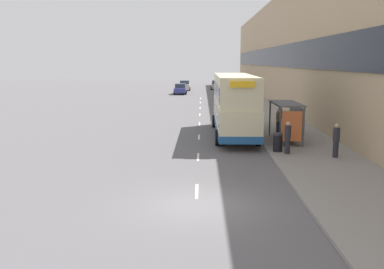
{
  "coord_description": "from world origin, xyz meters",
  "views": [
    {
      "loc": [
        0.19,
        -15.15,
        5.25
      ],
      "look_at": [
        -0.5,
        14.84,
        0.09
      ],
      "focal_mm": 40.0,
      "sensor_mm": 36.0,
      "label": 1
    }
  ],
  "objects_px": {
    "pedestrian_3": "(301,123)",
    "litter_bin": "(278,142)",
    "double_decker_bus_near": "(234,104)",
    "car_1": "(185,86)",
    "pedestrian_at_shelter": "(280,118)",
    "pedestrian_1": "(278,121)",
    "pedestrian_2": "(288,137)",
    "bus_shelter": "(290,115)",
    "car_0": "(180,89)",
    "pedestrian_4": "(336,140)",
    "car_2": "(216,85)"
  },
  "relations": [
    {
      "from": "pedestrian_3",
      "to": "litter_bin",
      "type": "relative_size",
      "value": 1.54
    },
    {
      "from": "double_decker_bus_near",
      "to": "car_1",
      "type": "height_order",
      "value": "double_decker_bus_near"
    },
    {
      "from": "pedestrian_at_shelter",
      "to": "pedestrian_1",
      "type": "xyz_separation_m",
      "value": [
        -0.34,
        -1.36,
        -0.04
      ]
    },
    {
      "from": "pedestrian_1",
      "to": "pedestrian_2",
      "type": "relative_size",
      "value": 0.92
    },
    {
      "from": "pedestrian_at_shelter",
      "to": "bus_shelter",
      "type": "bearing_deg",
      "value": -93.53
    },
    {
      "from": "litter_bin",
      "to": "pedestrian_at_shelter",
      "type": "bearing_deg",
      "value": 79.28
    },
    {
      "from": "car_0",
      "to": "car_1",
      "type": "height_order",
      "value": "car_1"
    },
    {
      "from": "pedestrian_1",
      "to": "car_1",
      "type": "bearing_deg",
      "value": 100.55
    },
    {
      "from": "car_0",
      "to": "pedestrian_4",
      "type": "height_order",
      "value": "pedestrian_4"
    },
    {
      "from": "double_decker_bus_near",
      "to": "pedestrian_3",
      "type": "relative_size",
      "value": 7.09
    },
    {
      "from": "double_decker_bus_near",
      "to": "car_1",
      "type": "xyz_separation_m",
      "value": [
        -5.4,
        47.46,
        -1.4
      ]
    },
    {
      "from": "pedestrian_4",
      "to": "litter_bin",
      "type": "height_order",
      "value": "pedestrian_4"
    },
    {
      "from": "pedestrian_2",
      "to": "pedestrian_4",
      "type": "xyz_separation_m",
      "value": [
        2.42,
        -0.85,
        0.01
      ]
    },
    {
      "from": "double_decker_bus_near",
      "to": "pedestrian_2",
      "type": "height_order",
      "value": "double_decker_bus_near"
    },
    {
      "from": "car_2",
      "to": "pedestrian_1",
      "type": "xyz_separation_m",
      "value": [
        2.9,
        -49.26,
        0.14
      ]
    },
    {
      "from": "pedestrian_1",
      "to": "double_decker_bus_near",
      "type": "bearing_deg",
      "value": -165.23
    },
    {
      "from": "bus_shelter",
      "to": "pedestrian_3",
      "type": "distance_m",
      "value": 3.44
    },
    {
      "from": "car_0",
      "to": "litter_bin",
      "type": "xyz_separation_m",
      "value": [
        7.83,
        -44.73,
        -0.17
      ]
    },
    {
      "from": "pedestrian_1",
      "to": "pedestrian_3",
      "type": "relative_size",
      "value": 1.02
    },
    {
      "from": "car_1",
      "to": "litter_bin",
      "type": "height_order",
      "value": "car_1"
    },
    {
      "from": "car_2",
      "to": "pedestrian_at_shelter",
      "type": "bearing_deg",
      "value": -86.13
    },
    {
      "from": "double_decker_bus_near",
      "to": "car_0",
      "type": "height_order",
      "value": "double_decker_bus_near"
    },
    {
      "from": "pedestrian_2",
      "to": "litter_bin",
      "type": "relative_size",
      "value": 1.72
    },
    {
      "from": "pedestrian_1",
      "to": "litter_bin",
      "type": "distance_m",
      "value": 6.89
    },
    {
      "from": "double_decker_bus_near",
      "to": "car_0",
      "type": "distance_m",
      "value": 39.27
    },
    {
      "from": "car_2",
      "to": "double_decker_bus_near",
      "type": "bearing_deg",
      "value": -90.43
    },
    {
      "from": "pedestrian_3",
      "to": "litter_bin",
      "type": "bearing_deg",
      "value": -114.17
    },
    {
      "from": "bus_shelter",
      "to": "pedestrian_1",
      "type": "height_order",
      "value": "bus_shelter"
    },
    {
      "from": "car_1",
      "to": "litter_bin",
      "type": "xyz_separation_m",
      "value": [
        7.48,
        -53.37,
        -0.22
      ]
    },
    {
      "from": "pedestrian_at_shelter",
      "to": "pedestrian_1",
      "type": "bearing_deg",
      "value": -104.12
    },
    {
      "from": "car_2",
      "to": "litter_bin",
      "type": "distance_m",
      "value": 56.06
    },
    {
      "from": "car_1",
      "to": "car_0",
      "type": "bearing_deg",
      "value": 87.7
    },
    {
      "from": "bus_shelter",
      "to": "pedestrian_at_shelter",
      "type": "xyz_separation_m",
      "value": [
        0.32,
        5.16,
        -0.84
      ]
    },
    {
      "from": "car_0",
      "to": "pedestrian_at_shelter",
      "type": "distance_m",
      "value": 37.78
    },
    {
      "from": "car_0",
      "to": "double_decker_bus_near",
      "type": "bearing_deg",
      "value": 98.43
    },
    {
      "from": "car_2",
      "to": "pedestrian_3",
      "type": "bearing_deg",
      "value": -85.01
    },
    {
      "from": "car_0",
      "to": "pedestrian_2",
      "type": "height_order",
      "value": "pedestrian_2"
    },
    {
      "from": "bus_shelter",
      "to": "pedestrian_3",
      "type": "xyz_separation_m",
      "value": [
        1.45,
        2.99,
        -0.91
      ]
    },
    {
      "from": "car_1",
      "to": "pedestrian_3",
      "type": "relative_size",
      "value": 2.38
    },
    {
      "from": "pedestrian_1",
      "to": "pedestrian_2",
      "type": "distance_m",
      "value": 7.4
    },
    {
      "from": "pedestrian_2",
      "to": "pedestrian_4",
      "type": "bearing_deg",
      "value": -19.37
    },
    {
      "from": "car_2",
      "to": "pedestrian_3",
      "type": "height_order",
      "value": "pedestrian_3"
    },
    {
      "from": "double_decker_bus_near",
      "to": "pedestrian_3",
      "type": "xyz_separation_m",
      "value": [
        4.75,
        0.05,
        -1.32
      ]
    },
    {
      "from": "car_1",
      "to": "pedestrian_at_shelter",
      "type": "height_order",
      "value": "pedestrian_at_shelter"
    },
    {
      "from": "car_0",
      "to": "car_2",
      "type": "bearing_deg",
      "value": -118.46
    },
    {
      "from": "double_decker_bus_near",
      "to": "car_0",
      "type": "relative_size",
      "value": 2.74
    },
    {
      "from": "car_1",
      "to": "pedestrian_3",
      "type": "xyz_separation_m",
      "value": [
        10.15,
        -47.41,
        0.08
      ]
    },
    {
      "from": "bus_shelter",
      "to": "double_decker_bus_near",
      "type": "relative_size",
      "value": 0.37
    },
    {
      "from": "pedestrian_3",
      "to": "pedestrian_1",
      "type": "bearing_deg",
      "value": 151.06
    },
    {
      "from": "car_0",
      "to": "pedestrian_4",
      "type": "relative_size",
      "value": 2.29
    }
  ]
}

